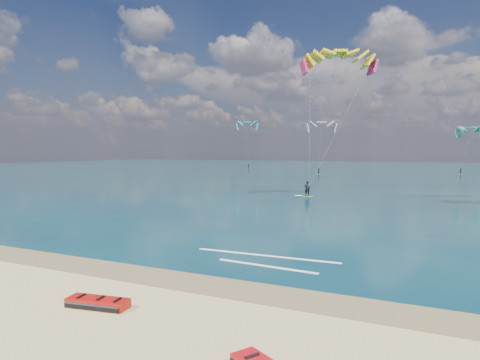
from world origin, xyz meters
name	(u,v)px	position (x,y,z in m)	size (l,w,h in m)	color
ground	(348,195)	(0.00, 40.00, 0.00)	(320.00, 320.00, 0.00)	tan
wet_sand_strip	(167,278)	(0.00, 3.00, 0.00)	(320.00, 2.40, 0.01)	brown
sea	(399,172)	(0.00, 104.00, 0.02)	(320.00, 200.00, 0.04)	#0A2A38
packed_kite_left	(98,307)	(-0.13, -0.76, 0.00)	(2.31, 0.99, 0.36)	#B60F09
kitesurfer_main	(323,120)	(-1.48, 33.42, 8.52)	(10.80, 7.50, 16.38)	#D0EF1C
shoreline_foam	(266,259)	(2.65, 7.39, 0.05)	(7.48, 2.35, 0.01)	white
distant_kites	(380,149)	(-2.42, 85.36, 5.73)	(86.90, 32.80, 13.35)	#318969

